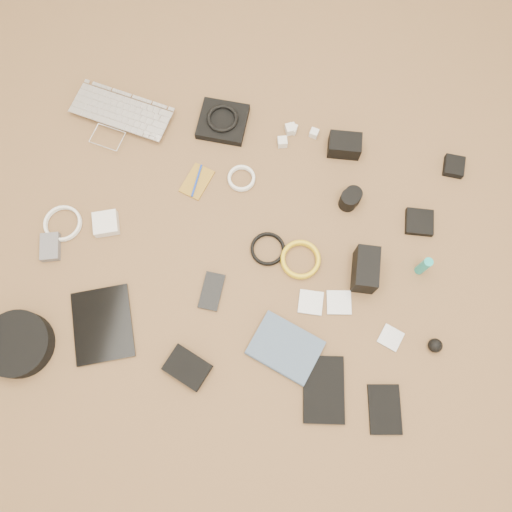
% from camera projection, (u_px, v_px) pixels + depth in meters
% --- Properties ---
extents(laptop, '(0.40, 0.31, 0.03)m').
position_uv_depth(laptop, '(116.00, 124.00, 1.79)').
color(laptop, silver).
rests_on(laptop, ground).
extents(headphone_pouch, '(0.17, 0.16, 0.03)m').
position_uv_depth(headphone_pouch, '(223.00, 122.00, 1.79)').
color(headphone_pouch, black).
rests_on(headphone_pouch, ground).
extents(headphones, '(0.14, 0.14, 0.01)m').
position_uv_depth(headphones, '(222.00, 118.00, 1.77)').
color(headphones, black).
rests_on(headphones, headphone_pouch).
extents(charger_a, '(0.04, 0.04, 0.03)m').
position_uv_depth(charger_a, '(292.00, 129.00, 1.78)').
color(charger_a, silver).
rests_on(charger_a, ground).
extents(charger_b, '(0.04, 0.04, 0.03)m').
position_uv_depth(charger_b, '(290.00, 129.00, 1.78)').
color(charger_b, silver).
rests_on(charger_b, ground).
extents(charger_c, '(0.03, 0.03, 0.03)m').
position_uv_depth(charger_c, '(314.00, 133.00, 1.78)').
color(charger_c, silver).
rests_on(charger_c, ground).
extents(charger_d, '(0.04, 0.04, 0.03)m').
position_uv_depth(charger_d, '(282.00, 142.00, 1.76)').
color(charger_d, silver).
rests_on(charger_d, ground).
extents(dslr_camera, '(0.12, 0.08, 0.06)m').
position_uv_depth(dslr_camera, '(344.00, 145.00, 1.74)').
color(dslr_camera, black).
rests_on(dslr_camera, ground).
extents(lens_pouch, '(0.07, 0.08, 0.03)m').
position_uv_depth(lens_pouch, '(454.00, 166.00, 1.74)').
color(lens_pouch, black).
rests_on(lens_pouch, ground).
extents(notebook_olive, '(0.11, 0.14, 0.01)m').
position_uv_depth(notebook_olive, '(197.00, 181.00, 1.73)').
color(notebook_olive, olive).
rests_on(notebook_olive, ground).
extents(pen_blue, '(0.02, 0.12, 0.01)m').
position_uv_depth(pen_blue, '(197.00, 181.00, 1.73)').
color(pen_blue, '#1536AB').
rests_on(pen_blue, notebook_olive).
extents(cable_white_a, '(0.12, 0.12, 0.01)m').
position_uv_depth(cable_white_a, '(242.00, 179.00, 1.73)').
color(cable_white_a, white).
rests_on(cable_white_a, ground).
extents(lens_a, '(0.07, 0.07, 0.07)m').
position_uv_depth(lens_a, '(349.00, 200.00, 1.68)').
color(lens_a, black).
rests_on(lens_a, ground).
extents(lens_b, '(0.07, 0.07, 0.06)m').
position_uv_depth(lens_b, '(352.00, 196.00, 1.69)').
color(lens_b, black).
rests_on(lens_b, ground).
extents(card_reader, '(0.10, 0.10, 0.02)m').
position_uv_depth(card_reader, '(419.00, 222.00, 1.68)').
color(card_reader, black).
rests_on(card_reader, ground).
extents(power_brick, '(0.10, 0.10, 0.03)m').
position_uv_depth(power_brick, '(106.00, 223.00, 1.67)').
color(power_brick, silver).
rests_on(power_brick, ground).
extents(cable_white_b, '(0.15, 0.15, 0.01)m').
position_uv_depth(cable_white_b, '(63.00, 224.00, 1.69)').
color(cable_white_b, white).
rests_on(cable_white_b, ground).
extents(cable_black, '(0.15, 0.15, 0.01)m').
position_uv_depth(cable_black, '(268.00, 249.00, 1.66)').
color(cable_black, black).
rests_on(cable_black, ground).
extents(cable_yellow, '(0.16, 0.16, 0.01)m').
position_uv_depth(cable_yellow, '(300.00, 260.00, 1.65)').
color(cable_yellow, gold).
rests_on(cable_yellow, ground).
extents(flash, '(0.08, 0.14, 0.10)m').
position_uv_depth(flash, '(365.00, 270.00, 1.59)').
color(flash, black).
rests_on(flash, ground).
extents(lens_cleaner, '(0.03, 0.03, 0.10)m').
position_uv_depth(lens_cleaner, '(424.00, 266.00, 1.60)').
color(lens_cleaner, teal).
rests_on(lens_cleaner, ground).
extents(battery_charger, '(0.08, 0.11, 0.03)m').
position_uv_depth(battery_charger, '(50.00, 247.00, 1.65)').
color(battery_charger, '#5C5B60').
rests_on(battery_charger, ground).
extents(tablet, '(0.26, 0.29, 0.01)m').
position_uv_depth(tablet, '(103.00, 324.00, 1.59)').
color(tablet, black).
rests_on(tablet, ground).
extents(phone, '(0.07, 0.13, 0.01)m').
position_uv_depth(phone, '(212.00, 291.00, 1.62)').
color(phone, black).
rests_on(phone, ground).
extents(filter_case_left, '(0.08, 0.08, 0.01)m').
position_uv_depth(filter_case_left, '(311.00, 302.00, 1.61)').
color(filter_case_left, silver).
rests_on(filter_case_left, ground).
extents(filter_case_mid, '(0.09, 0.09, 0.01)m').
position_uv_depth(filter_case_mid, '(339.00, 303.00, 1.61)').
color(filter_case_mid, silver).
rests_on(filter_case_mid, ground).
extents(filter_case_right, '(0.09, 0.09, 0.01)m').
position_uv_depth(filter_case_right, '(391.00, 338.00, 1.58)').
color(filter_case_right, silver).
rests_on(filter_case_right, ground).
extents(air_blower, '(0.05, 0.05, 0.04)m').
position_uv_depth(air_blower, '(435.00, 345.00, 1.55)').
color(air_blower, black).
rests_on(air_blower, ground).
extents(headphone_case, '(0.26, 0.26, 0.06)m').
position_uv_depth(headphone_case, '(18.00, 344.00, 1.55)').
color(headphone_case, black).
rests_on(headphone_case, ground).
extents(drive_case, '(0.15, 0.13, 0.03)m').
position_uv_depth(drive_case, '(187.00, 368.00, 1.54)').
color(drive_case, black).
rests_on(drive_case, ground).
extents(paperback, '(0.25, 0.21, 0.02)m').
position_uv_depth(paperback, '(273.00, 370.00, 1.54)').
color(paperback, '#41546E').
rests_on(paperback, ground).
extents(notebook_black_a, '(0.15, 0.22, 0.01)m').
position_uv_depth(notebook_black_a, '(324.00, 389.00, 1.53)').
color(notebook_black_a, black).
rests_on(notebook_black_a, ground).
extents(notebook_black_b, '(0.12, 0.16, 0.01)m').
position_uv_depth(notebook_black_b, '(385.00, 409.00, 1.51)').
color(notebook_black_b, black).
rests_on(notebook_black_b, ground).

